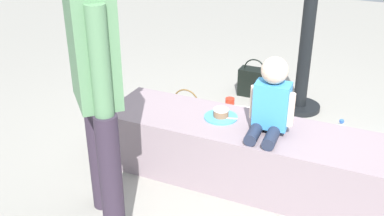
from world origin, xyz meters
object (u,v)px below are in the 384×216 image
object	(u,v)px
cake_plate	(221,115)
handbag_black_leather	(254,82)
child_seated	(271,101)
cake_box_white	(250,119)
handbag_brown_canvas	(186,112)
water_bottle_near_gift	(339,135)
adult_standing	(94,63)
party_cup_red	(230,104)

from	to	relation	value
cake_plate	handbag_black_leather	size ratio (longest dim) A/B	0.63
child_seated	cake_box_white	bearing A→B (deg)	114.05
cake_box_white	handbag_brown_canvas	world-z (taller)	handbag_brown_canvas
water_bottle_near_gift	handbag_black_leather	world-z (taller)	handbag_black_leather
adult_standing	party_cup_red	world-z (taller)	adult_standing
water_bottle_near_gift	party_cup_red	bearing A→B (deg)	163.76
cake_box_white	handbag_black_leather	size ratio (longest dim) A/B	0.91
child_seated	handbag_black_leather	world-z (taller)	child_seated
water_bottle_near_gift	cake_box_white	xyz separation A→B (m)	(-0.72, 0.08, -0.06)
adult_standing	water_bottle_near_gift	xyz separation A→B (m)	(1.08, 1.44, -0.88)
party_cup_red	handbag_black_leather	size ratio (longest dim) A/B	0.30
handbag_black_leather	handbag_brown_canvas	world-z (taller)	handbag_black_leather
adult_standing	party_cup_red	xyz separation A→B (m)	(0.11, 1.72, -0.94)
cake_plate	party_cup_red	world-z (taller)	cake_plate
child_seated	party_cup_red	xyz separation A→B (m)	(-0.61, 1.00, -0.57)
adult_standing	handbag_black_leather	distance (m)	2.28
cake_plate	cake_box_white	xyz separation A→B (m)	(-0.02, 0.74, -0.38)
child_seated	adult_standing	distance (m)	1.08
child_seated	handbag_black_leather	size ratio (longest dim) A/B	1.35
cake_plate	cake_box_white	world-z (taller)	cake_plate
adult_standing	water_bottle_near_gift	world-z (taller)	adult_standing
child_seated	adult_standing	xyz separation A→B (m)	(-0.72, -0.72, 0.37)
water_bottle_near_gift	party_cup_red	world-z (taller)	water_bottle_near_gift
water_bottle_near_gift	party_cup_red	size ratio (longest dim) A/B	2.19
child_seated	handbag_brown_canvas	distance (m)	1.17
adult_standing	handbag_brown_canvas	bearing A→B (deg)	95.60
cake_plate	cake_box_white	size ratio (longest dim) A/B	0.69
child_seated	cake_box_white	xyz separation A→B (m)	(-0.36, 0.80, -0.57)
cake_plate	party_cup_red	bearing A→B (deg)	106.09
adult_standing	water_bottle_near_gift	distance (m)	2.00
adult_standing	cake_plate	bearing A→B (deg)	64.04
water_bottle_near_gift	handbag_black_leather	distance (m)	1.10
party_cup_red	handbag_brown_canvas	distance (m)	0.46
water_bottle_near_gift	handbag_brown_canvas	xyz separation A→B (m)	(-1.21, -0.11, -0.00)
party_cup_red	cake_plate	bearing A→B (deg)	-73.91
cake_plate	child_seated	bearing A→B (deg)	-10.87
child_seated	water_bottle_near_gift	size ratio (longest dim) A/B	2.07
cake_box_white	handbag_black_leather	xyz separation A→B (m)	(-0.16, 0.58, 0.08)
adult_standing	cake_box_white	distance (m)	1.82
adult_standing	party_cup_red	size ratio (longest dim) A/B	15.42
child_seated	cake_plate	distance (m)	0.40
cake_box_white	cake_plate	bearing A→B (deg)	-88.62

